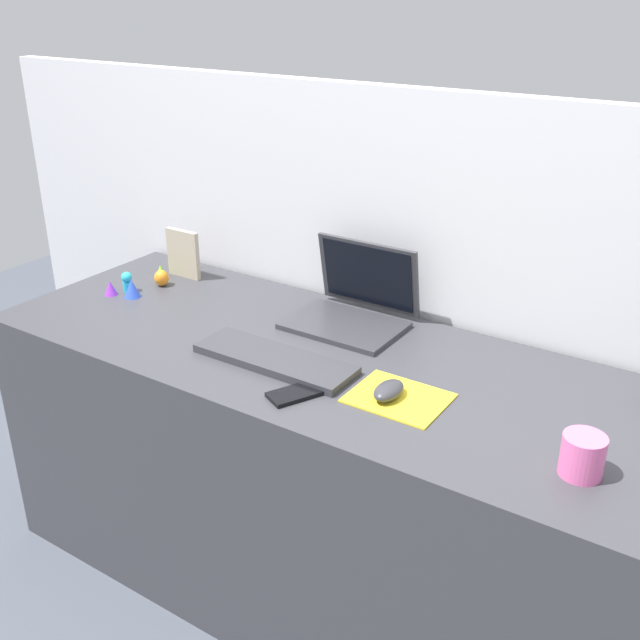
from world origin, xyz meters
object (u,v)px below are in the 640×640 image
(keyboard, at_px, (275,359))
(cell_phone, at_px, (297,393))
(mouse, at_px, (389,390))
(toy_figurine_blue, at_px, (132,288))
(toy_figurine_purple, at_px, (110,288))
(toy_figurine_cyan, at_px, (127,281))
(toy_figurine_orange, at_px, (162,278))
(toy_figurine_lime, at_px, (161,271))
(picture_frame, at_px, (183,254))
(laptop, at_px, (355,303))
(coffee_mug, at_px, (582,455))

(keyboard, bearing_deg, cell_phone, -36.28)
(mouse, relative_size, toy_figurine_blue, 1.79)
(cell_phone, height_order, toy_figurine_purple, toy_figurine_purple)
(toy_figurine_cyan, height_order, toy_figurine_orange, toy_figurine_cyan)
(toy_figurine_lime, bearing_deg, toy_figurine_purple, -97.96)
(cell_phone, height_order, picture_frame, picture_frame)
(laptop, distance_m, coffee_mug, 0.79)
(toy_figurine_purple, xyz_separation_m, toy_figurine_cyan, (0.02, 0.04, 0.01))
(cell_phone, height_order, coffee_mug, coffee_mug)
(mouse, height_order, toy_figurine_orange, toy_figurine_orange)
(toy_figurine_orange, bearing_deg, coffee_mug, -11.10)
(toy_figurine_purple, distance_m, toy_figurine_lime, 0.18)
(picture_frame, height_order, toy_figurine_blue, picture_frame)
(coffee_mug, bearing_deg, toy_figurine_blue, 173.65)
(toy_figurine_purple, bearing_deg, cell_phone, -12.72)
(keyboard, height_order, coffee_mug, coffee_mug)
(keyboard, relative_size, toy_figurine_orange, 8.40)
(laptop, distance_m, toy_figurine_orange, 0.63)
(keyboard, xyz_separation_m, toy_figurine_purple, (-0.66, 0.08, 0.01))
(cell_phone, height_order, toy_figurine_cyan, toy_figurine_cyan)
(toy_figurine_cyan, bearing_deg, toy_figurine_purple, -117.33)
(laptop, relative_size, toy_figurine_blue, 5.60)
(coffee_mug, xyz_separation_m, toy_figurine_lime, (-1.38, 0.31, -0.02))
(laptop, distance_m, toy_figurine_blue, 0.67)
(keyboard, height_order, cell_phone, keyboard)
(toy_figurine_blue, relative_size, toy_figurine_cyan, 0.87)
(mouse, bearing_deg, keyboard, -179.71)
(keyboard, relative_size, toy_figurine_blue, 7.65)
(keyboard, bearing_deg, toy_figurine_purple, 172.96)
(keyboard, distance_m, toy_figurine_blue, 0.60)
(toy_figurine_orange, bearing_deg, toy_figurine_purple, -118.70)
(laptop, xyz_separation_m, picture_frame, (-0.62, -0.00, 0.02))
(toy_figurine_purple, bearing_deg, toy_figurine_cyan, 62.67)
(toy_figurine_cyan, bearing_deg, mouse, -7.49)
(toy_figurine_lime, bearing_deg, coffee_mug, -12.55)
(keyboard, relative_size, toy_figurine_cyan, 6.69)
(toy_figurine_blue, xyz_separation_m, toy_figurine_cyan, (-0.04, 0.02, 0.01))
(keyboard, relative_size, toy_figurine_lime, 9.89)
(laptop, bearing_deg, cell_phone, -76.74)
(keyboard, xyz_separation_m, cell_phone, (0.13, -0.10, -0.01))
(toy_figurine_blue, height_order, toy_figurine_lime, toy_figurine_blue)
(coffee_mug, bearing_deg, toy_figurine_cyan, 172.96)
(laptop, xyz_separation_m, toy_figurine_lime, (-0.67, -0.05, -0.03))
(keyboard, xyz_separation_m, toy_figurine_cyan, (-0.64, 0.13, 0.02))
(keyboard, distance_m, picture_frame, 0.66)
(cell_phone, xyz_separation_m, toy_figurine_lime, (-0.77, 0.36, 0.02))
(mouse, bearing_deg, picture_frame, 160.83)
(picture_frame, bearing_deg, toy_figurine_cyan, -106.73)
(toy_figurine_blue, bearing_deg, toy_figurine_cyan, 153.18)
(laptop, relative_size, keyboard, 0.73)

